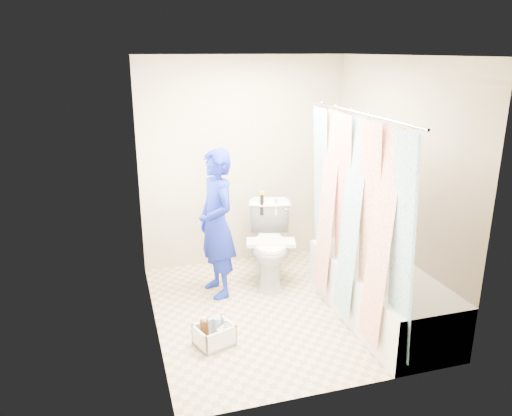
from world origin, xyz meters
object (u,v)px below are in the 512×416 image
object	(u,v)px
toilet	(270,244)
cleaning_caddy	(215,335)
plumber	(217,224)
bathtub	(380,292)

from	to	relation	value
toilet	cleaning_caddy	world-z (taller)	toilet
plumber	bathtub	bearing A→B (deg)	43.85
cleaning_caddy	toilet	bearing A→B (deg)	32.96
bathtub	plumber	world-z (taller)	plumber
bathtub	toilet	xyz separation A→B (m)	(-0.73, 1.09, 0.15)
bathtub	plumber	size ratio (longest dim) A/B	1.14
cleaning_caddy	plumber	bearing A→B (deg)	57.17
bathtub	cleaning_caddy	distance (m)	1.60
cleaning_caddy	bathtub	bearing A→B (deg)	-18.65
bathtub	cleaning_caddy	bearing A→B (deg)	-179.62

